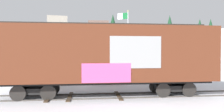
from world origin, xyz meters
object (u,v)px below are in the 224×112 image
object	(u,v)px
parked_car_red	(115,74)
parked_car_blue	(162,73)
flagpole	(126,33)
freight_car	(106,55)
parked_car_tan	(51,75)

from	to	relation	value
parked_car_red	parked_car_blue	world-z (taller)	parked_car_blue
flagpole	parked_car_red	size ratio (longest dim) A/B	1.80
flagpole	parked_car_blue	distance (m)	8.87
parked_car_red	parked_car_blue	xyz separation A→B (m)	(4.60, 0.09, 0.05)
freight_car	parked_car_red	distance (m)	6.08
parked_car_tan	parked_car_blue	bearing A→B (deg)	-0.62
parked_car_red	parked_car_blue	size ratio (longest dim) A/B	0.94
parked_car_tan	parked_car_blue	xyz separation A→B (m)	(10.31, -0.11, 0.05)
freight_car	flagpole	xyz separation A→B (m)	(4.34, 13.12, 2.60)
flagpole	parked_car_tan	xyz separation A→B (m)	(-8.48, -7.35, -4.48)
flagpole	parked_car_tan	bearing A→B (deg)	-139.08
parked_car_tan	parked_car_red	xyz separation A→B (m)	(5.71, -0.20, -0.00)
parked_car_tan	parked_car_red	world-z (taller)	parked_car_red
parked_car_red	flagpole	bearing A→B (deg)	69.80
flagpole	parked_car_tan	size ratio (longest dim) A/B	2.00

